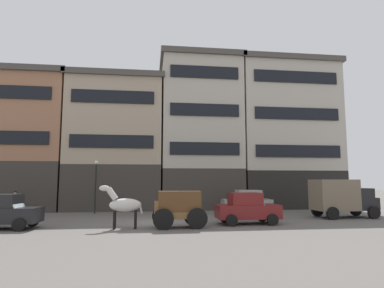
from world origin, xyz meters
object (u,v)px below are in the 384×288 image
(cargo_wagon, at_px, (178,206))
(sedan_dark, at_px, (247,208))
(delivery_truck_far, at_px, (342,197))
(sedan_light, at_px, (247,202))
(pedestrian_officer, at_px, (15,202))
(draft_horse, at_px, (123,205))
(sedan_parked_curb, at_px, (3,212))
(streetlamp_curbside, at_px, (96,179))

(cargo_wagon, distance_m, sedan_dark, 4.29)
(cargo_wagon, xyz_separation_m, delivery_truck_far, (11.68, 3.27, 0.28))
(sedan_light, height_order, pedestrian_officer, sedan_light)
(draft_horse, bearing_deg, sedan_dark, 7.67)
(sedan_parked_curb, bearing_deg, cargo_wagon, -3.97)
(delivery_truck_far, distance_m, pedestrian_officer, 23.54)
(cargo_wagon, xyz_separation_m, sedan_parked_curb, (-9.30, 0.64, -0.23))
(cargo_wagon, relative_size, pedestrian_officer, 1.63)
(sedan_light, distance_m, streetlamp_curbside, 11.88)
(delivery_truck_far, bearing_deg, cargo_wagon, -164.36)
(cargo_wagon, height_order, sedan_dark, cargo_wagon)
(draft_horse, xyz_separation_m, sedan_parked_curb, (-6.35, 0.65, -0.36))
(delivery_truck_far, bearing_deg, pedestrian_officer, 169.30)
(sedan_light, bearing_deg, cargo_wagon, -132.46)
(sedan_dark, xyz_separation_m, sedan_light, (1.63, 5.39, 0.00))
(delivery_truck_far, bearing_deg, sedan_light, 152.32)
(sedan_light, relative_size, pedestrian_officer, 2.09)
(pedestrian_officer, bearing_deg, sedan_dark, -23.15)
(sedan_dark, xyz_separation_m, streetlamp_curbside, (-9.96, 7.31, 1.76))
(sedan_dark, xyz_separation_m, pedestrian_officer, (-15.63, 6.68, 0.07))
(sedan_dark, bearing_deg, delivery_truck_far, 17.12)
(delivery_truck_far, xyz_separation_m, sedan_dark, (-7.50, -2.31, -0.51))
(cargo_wagon, distance_m, draft_horse, 2.95)
(draft_horse, distance_m, delivery_truck_far, 14.99)
(cargo_wagon, distance_m, sedan_light, 8.61)
(sedan_dark, distance_m, pedestrian_officer, 17.00)
(cargo_wagon, bearing_deg, pedestrian_officer, 146.27)
(cargo_wagon, distance_m, pedestrian_officer, 13.77)
(sedan_light, bearing_deg, delivery_truck_far, -27.68)
(sedan_light, bearing_deg, sedan_parked_curb, -159.31)
(cargo_wagon, relative_size, sedan_light, 0.78)
(delivery_truck_far, height_order, sedan_parked_curb, delivery_truck_far)
(cargo_wagon, height_order, streetlamp_curbside, streetlamp_curbside)
(delivery_truck_far, height_order, sedan_light, delivery_truck_far)
(sedan_parked_curb, relative_size, streetlamp_curbside, 0.92)
(sedan_light, distance_m, pedestrian_officer, 17.31)
(sedan_parked_curb, bearing_deg, sedan_light, 20.69)
(pedestrian_officer, relative_size, streetlamp_curbside, 0.44)
(cargo_wagon, xyz_separation_m, sedan_dark, (4.18, 0.96, -0.23))
(sedan_dark, relative_size, streetlamp_curbside, 0.90)
(sedan_parked_curb, relative_size, pedestrian_officer, 2.10)
(draft_horse, xyz_separation_m, pedestrian_officer, (-8.50, 7.64, -0.29))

